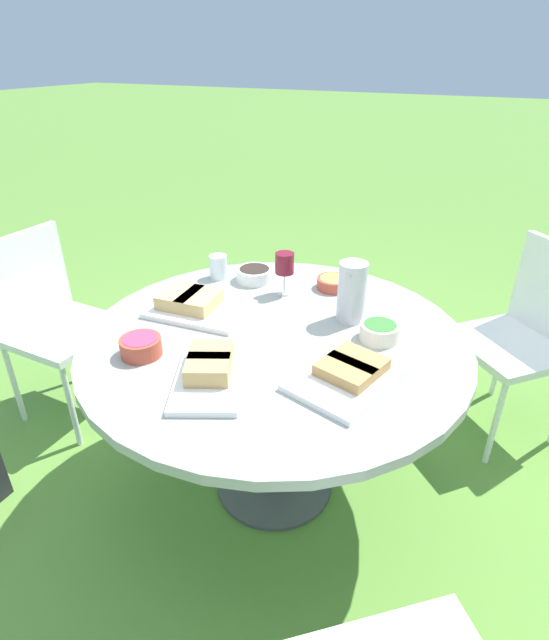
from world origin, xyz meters
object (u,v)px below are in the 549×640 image
dining_table (274,357)px  chair_near_left (49,314)px  water_pitcher (352,292)px  wine_glass (285,265)px  chair_far_back (528,328)px

dining_table → chair_near_left: bearing=-91.0°
dining_table → water_pitcher: water_pitcher is taller
water_pitcher → wine_glass: size_ratio=1.28×
chair_near_left → water_pitcher: bearing=98.5°
water_pitcher → wine_glass: (-0.09, -0.31, 0.01)m
chair_far_back → water_pitcher: 0.94m
dining_table → chair_near_left: 1.18m
dining_table → water_pitcher: (-0.23, 0.20, 0.21)m
dining_table → water_pitcher: bearing=138.8°
chair_near_left → wine_glass: wine_glass is taller
chair_near_left → wine_glass: bearing=105.7°
chair_near_left → chair_far_back: size_ratio=1.00×
chair_near_left → water_pitcher: (-0.21, 1.37, 0.31)m
chair_far_back → wine_glass: size_ratio=5.10×
chair_near_left → water_pitcher: water_pitcher is taller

